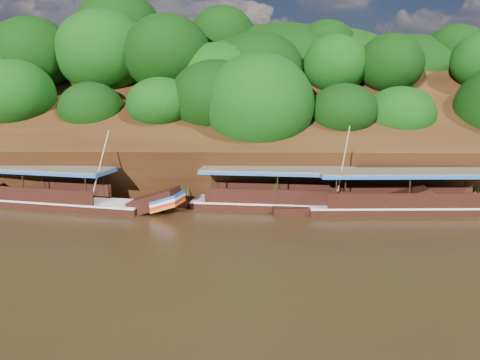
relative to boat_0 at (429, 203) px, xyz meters
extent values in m
plane|color=black|center=(-10.36, -6.71, -0.62)|extent=(160.00, 160.00, 0.00)
cube|color=black|center=(-10.36, 9.29, 2.88)|extent=(120.00, 16.12, 13.64)
cube|color=black|center=(-10.36, 19.29, -0.62)|extent=(120.00, 24.00, 12.00)
ellipsoid|color=#113F0A|center=(-16.36, 8.29, 2.88)|extent=(18.00, 8.00, 6.40)
ellipsoid|color=#113F0A|center=(-10.36, 16.29, 8.58)|extent=(24.00, 11.00, 8.40)
cube|color=black|center=(-0.86, -0.03, -0.62)|extent=(14.29, 2.98, 1.00)
cube|color=silver|center=(-0.86, -0.03, -0.14)|extent=(14.30, 3.05, 0.11)
cube|color=brown|center=(-1.75, -0.07, 2.06)|extent=(11.23, 3.23, 0.13)
cube|color=#194EA7|center=(-1.75, -0.07, 1.92)|extent=(11.23, 3.23, 0.20)
cube|color=black|center=(-9.03, 0.75, -0.62)|extent=(13.49, 3.78, 1.00)
cube|color=silver|center=(-9.03, 0.75, -0.14)|extent=(13.49, 3.85, 0.11)
cube|color=black|center=(-1.58, -0.01, 0.16)|extent=(3.33, 2.14, 1.87)
cube|color=#194EA7|center=(-0.75, -0.10, 0.49)|extent=(1.82, 2.06, 0.68)
cube|color=#AE1D13|center=(-0.75, -0.10, 0.11)|extent=(1.82, 2.06, 0.68)
cube|color=brown|center=(-9.85, 0.83, 2.05)|extent=(10.65, 3.85, 0.13)
cube|color=#194EA7|center=(-9.85, 0.83, 1.92)|extent=(10.65, 3.85, 0.20)
cylinder|color=tan|center=(-5.78, -0.25, 2.53)|extent=(0.48, 1.51, 5.12)
cube|color=black|center=(-25.85, 1.10, -0.62)|extent=(14.60, 5.52, 0.98)
cube|color=silver|center=(-25.85, 1.10, -0.15)|extent=(14.61, 5.59, 0.11)
cube|color=black|center=(-17.94, -0.69, 0.15)|extent=(3.70, 2.51, 1.94)
cube|color=#194EA7|center=(-17.06, -0.89, 0.47)|extent=(2.14, 2.22, 0.72)
cube|color=#AE1D13|center=(-17.06, -0.89, 0.10)|extent=(2.14, 2.22, 0.72)
cube|color=brown|center=(-26.73, 1.30, 2.02)|extent=(11.63, 5.18, 0.13)
cube|color=#194EA7|center=(-26.73, 1.30, 1.88)|extent=(11.63, 5.18, 0.20)
cylinder|color=tan|center=(-21.63, -0.08, 2.34)|extent=(1.40, 0.55, 4.76)
cone|color=#20731C|center=(-23.88, 2.85, 0.20)|extent=(1.50, 1.50, 1.63)
cone|color=#20731C|center=(-16.02, 3.04, 0.03)|extent=(1.50, 1.50, 1.29)
cone|color=#20731C|center=(-9.42, 2.34, 0.30)|extent=(1.50, 1.50, 1.84)
cone|color=#20731C|center=(-2.40, 3.31, 0.24)|extent=(1.50, 1.50, 1.72)
cone|color=#20731C|center=(3.83, 2.68, 0.18)|extent=(1.50, 1.50, 1.60)
camera|label=1|loc=(-11.74, -30.13, 7.22)|focal=35.00mm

